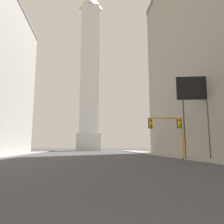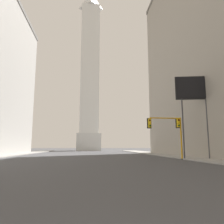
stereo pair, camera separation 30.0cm
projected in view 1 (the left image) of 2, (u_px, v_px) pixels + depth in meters
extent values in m
cube|color=gray|center=(190.00, 157.00, 31.12)|extent=(5.00, 96.89, 0.15)
cube|color=silver|center=(89.00, 142.00, 80.83)|extent=(8.76, 8.76, 6.27)
cube|color=silver|center=(90.00, 68.00, 85.27)|extent=(7.01, 7.01, 50.92)
pyramid|color=silver|center=(91.00, 0.00, 89.83)|extent=(7.01, 7.01, 7.71)
cylinder|color=orange|center=(182.00, 138.00, 27.79)|extent=(0.18, 0.18, 5.30)
cylinder|color=#262626|center=(183.00, 159.00, 27.39)|extent=(0.40, 0.40, 0.10)
cube|color=yellow|center=(179.00, 123.00, 28.06)|extent=(0.35, 0.35, 1.10)
cube|color=black|center=(179.00, 123.00, 28.24)|extent=(0.58, 0.05, 1.32)
sphere|color=#410907|center=(180.00, 120.00, 27.93)|extent=(0.22, 0.22, 0.22)
sphere|color=yellow|center=(180.00, 123.00, 27.88)|extent=(0.22, 0.22, 0.22)
sphere|color=#073410|center=(180.00, 125.00, 27.82)|extent=(0.22, 0.22, 0.22)
cylinder|color=orange|center=(166.00, 118.00, 27.97)|extent=(4.06, 0.14, 0.14)
sphere|color=orange|center=(181.00, 118.00, 28.19)|extent=(0.18, 0.18, 0.18)
cube|color=yellow|center=(151.00, 123.00, 27.65)|extent=(0.35, 0.35, 1.10)
cube|color=black|center=(150.00, 123.00, 27.83)|extent=(0.58, 0.05, 1.32)
sphere|color=#410907|center=(151.00, 120.00, 27.52)|extent=(0.22, 0.22, 0.22)
sphere|color=yellow|center=(151.00, 123.00, 27.47)|extent=(0.22, 0.22, 0.22)
sphere|color=#073410|center=(151.00, 126.00, 27.41)|extent=(0.22, 0.22, 0.22)
cylinder|color=#3F3F42|center=(184.00, 129.00, 27.60)|extent=(0.18, 0.18, 7.69)
cylinder|color=#3F3F42|center=(209.00, 128.00, 27.37)|extent=(0.18, 0.18, 7.69)
cube|color=black|center=(194.00, 88.00, 28.30)|extent=(4.28, 1.02, 2.85)
cube|color=black|center=(194.00, 88.00, 28.30)|extent=(4.49, 0.94, 3.09)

